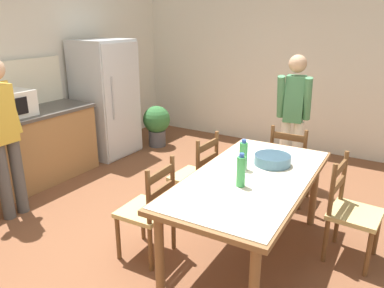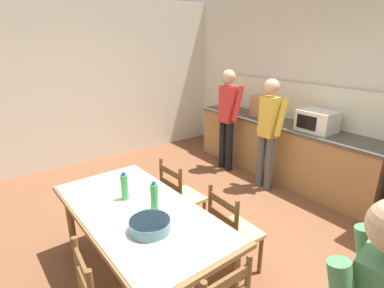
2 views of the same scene
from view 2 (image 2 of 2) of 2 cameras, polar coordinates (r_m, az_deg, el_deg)
name	(u,v)px [view 2 (image 2 of 2)]	position (r m, az deg, el deg)	size (l,w,h in m)	color
ground_plane	(199,246)	(3.49, 1.27, -18.90)	(8.32, 8.32, 0.00)	brown
wall_back	(345,92)	(4.92, 27.12, 8.84)	(6.52, 0.12, 2.90)	silver
wall_left	(87,82)	(5.73, -19.33, 11.02)	(0.12, 5.20, 2.90)	silver
kitchen_counter	(280,149)	(5.15, 16.38, -0.89)	(3.29, 0.66, 0.91)	#9E7042
counter_splashback	(296,101)	(5.20, 19.28, 7.65)	(3.25, 0.03, 0.60)	#EFE8CB
microwave	(317,121)	(4.64, 22.74, 4.06)	(0.50, 0.39, 0.30)	white
paper_bag	(258,106)	(5.26, 12.54, 7.04)	(0.24, 0.16, 0.36)	tan
dining_table	(138,218)	(2.72, -10.19, -13.65)	(1.89, 0.98, 0.77)	brown
bottle_near_centre	(125,187)	(2.80, -12.72, -7.94)	(0.07, 0.07, 0.27)	green
bottle_off_centre	(154,197)	(2.59, -7.19, -9.94)	(0.07, 0.07, 0.27)	green
serving_bowl	(150,225)	(2.38, -8.03, -14.95)	(0.32, 0.32, 0.09)	slate
chair_side_far_right	(233,232)	(2.96, 7.72, -16.33)	(0.43, 0.41, 0.91)	brown
chair_side_far_left	(180,198)	(3.49, -2.22, -10.20)	(0.44, 0.42, 0.91)	brown
person_at_sink	(228,115)	(5.10, 6.78, 5.48)	(0.43, 0.30, 1.71)	black
person_at_counter	(268,129)	(4.50, 14.34, 2.77)	(0.42, 0.29, 1.66)	#4C4C4C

